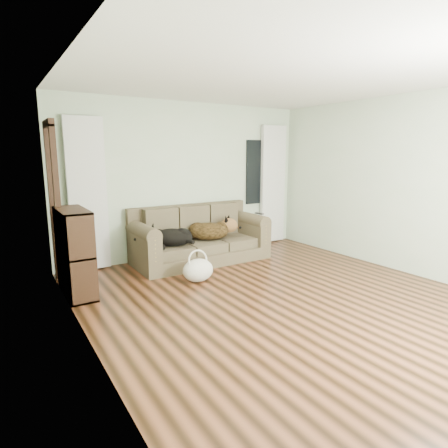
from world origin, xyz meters
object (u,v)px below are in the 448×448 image
dog_black_lab (169,237)px  dog_shepherd (211,231)px  sofa (201,234)px  tote_bag (198,270)px  bookshelf (75,255)px

dog_black_lab → dog_shepherd: 0.77m
sofa → dog_black_lab: size_ratio=3.40×
sofa → dog_shepherd: size_ratio=3.10×
dog_black_lab → tote_bag: (0.06, -0.80, -0.32)m
dog_black_lab → sofa: bearing=41.6°
sofa → dog_black_lab: 0.59m
dog_shepherd → tote_bag: dog_shepherd is taller
dog_black_lab → bookshelf: 1.50m
sofa → dog_shepherd: (0.18, -0.01, 0.04)m
dog_shepherd → tote_bag: size_ratio=1.60×
dog_shepherd → tote_bag: 1.16m
sofa → tote_bag: sofa is taller
dog_black_lab → dog_shepherd: (0.77, 0.05, 0.01)m
sofa → tote_bag: (-0.53, -0.87, -0.29)m
sofa → dog_shepherd: bearing=-4.0°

